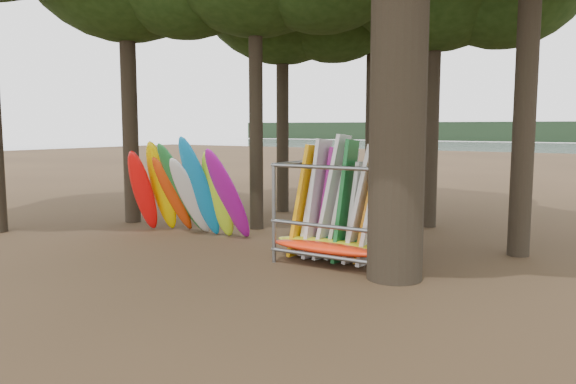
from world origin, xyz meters
The scene contains 4 objects.
ground centered at (0.00, 0.00, 0.00)m, with size 120.00×120.00×0.00m, color #47331E.
lake centered at (0.00, 60.00, 0.00)m, with size 160.00×160.00×0.00m, color gray.
kayak_row centered at (-2.52, 1.22, 1.24)m, with size 3.92×1.98×2.93m.
storage_rack centered at (2.47, 0.69, 1.06)m, with size 2.92×1.52×2.90m.
Camera 1 is at (8.24, -10.34, 3.05)m, focal length 35.00 mm.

